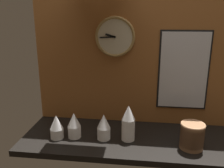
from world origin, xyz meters
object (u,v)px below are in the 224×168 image
(wall_clock, at_px, (115,37))
(cup_stack_center_left, at_px, (104,127))
(menu_board, at_px, (184,71))
(bowl_stack_right, at_px, (193,135))
(cup_stack_left, at_px, (75,125))
(cup_stack_far_left, at_px, (57,127))
(cup_stack_center, at_px, (129,123))

(wall_clock, bearing_deg, cup_stack_center_left, -98.31)
(wall_clock, bearing_deg, menu_board, 1.02)
(bowl_stack_right, height_order, wall_clock, wall_clock)
(cup_stack_left, xyz_separation_m, cup_stack_center_left, (0.20, 0.00, 0.00))
(cup_stack_center_left, distance_m, menu_board, 0.70)
(cup_stack_far_left, distance_m, bowl_stack_right, 0.89)
(cup_stack_center_left, distance_m, cup_stack_center, 0.17)
(cup_stack_left, distance_m, wall_clock, 0.69)
(cup_stack_far_left, bearing_deg, cup_stack_left, 12.03)
(cup_stack_center_left, bearing_deg, cup_stack_center, 3.20)
(cup_stack_far_left, height_order, wall_clock, wall_clock)
(bowl_stack_right, height_order, menu_board, menu_board)
(bowl_stack_right, xyz_separation_m, wall_clock, (-0.53, 0.33, 0.57))
(bowl_stack_right, bearing_deg, cup_stack_left, 176.71)
(cup_stack_center, distance_m, bowl_stack_right, 0.41)
(cup_stack_left, relative_size, wall_clock, 0.61)
(bowl_stack_right, bearing_deg, cup_stack_far_left, 178.73)
(cup_stack_center_left, relative_size, cup_stack_far_left, 1.08)
(cup_stack_left, xyz_separation_m, cup_stack_far_left, (-0.12, -0.02, -0.01))
(cup_stack_center, bearing_deg, wall_clock, 113.70)
(cup_stack_center_left, bearing_deg, cup_stack_far_left, -175.30)
(bowl_stack_right, distance_m, wall_clock, 0.85)
(cup_stack_center, xyz_separation_m, menu_board, (0.38, 0.29, 0.30))
(cup_stack_center_left, height_order, menu_board, menu_board)
(cup_stack_far_left, xyz_separation_m, menu_board, (0.86, 0.32, 0.34))
(cup_stack_left, bearing_deg, cup_stack_center, 1.68)
(cup_stack_center_left, relative_size, bowl_stack_right, 1.06)
(cup_stack_center_left, distance_m, cup_stack_far_left, 0.32)
(cup_stack_center, relative_size, bowl_stack_right, 1.46)
(cup_stack_center, bearing_deg, cup_stack_center_left, -176.80)
(bowl_stack_right, xyz_separation_m, menu_board, (-0.03, 0.34, 0.34))
(cup_stack_far_left, bearing_deg, wall_clock, 40.96)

